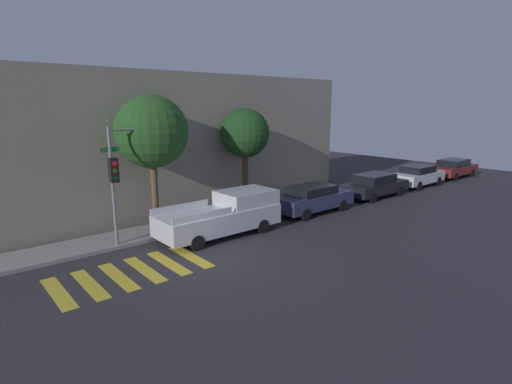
{
  "coord_description": "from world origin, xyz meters",
  "views": [
    {
      "loc": [
        -7.29,
        -11.18,
        5.39
      ],
      "look_at": [
        3.87,
        2.1,
        1.6
      ],
      "focal_mm": 28.0,
      "sensor_mm": 36.0,
      "label": 1
    }
  ],
  "objects_px": {
    "tree_midblock": "(245,134)",
    "sedan_far_end": "(418,175)",
    "sedan_near_corner": "(312,198)",
    "sedan_middle": "(375,185)",
    "traffic_light_pole": "(124,164)",
    "sedan_tail_of_row": "(454,168)",
    "tree_near_corner": "(152,132)",
    "pickup_truck": "(225,214)"
  },
  "relations": [
    {
      "from": "sedan_middle",
      "to": "tree_near_corner",
      "type": "xyz_separation_m",
      "value": [
        -12.99,
        2.27,
        3.56
      ]
    },
    {
      "from": "sedan_tail_of_row",
      "to": "tree_near_corner",
      "type": "height_order",
      "value": "tree_near_corner"
    },
    {
      "from": "pickup_truck",
      "to": "sedan_tail_of_row",
      "type": "bearing_deg",
      "value": -0.0
    },
    {
      "from": "tree_midblock",
      "to": "sedan_near_corner",
      "type": "bearing_deg",
      "value": -41.55
    },
    {
      "from": "sedan_middle",
      "to": "traffic_light_pole",
      "type": "bearing_deg",
      "value": 175.06
    },
    {
      "from": "traffic_light_pole",
      "to": "sedan_tail_of_row",
      "type": "height_order",
      "value": "traffic_light_pole"
    },
    {
      "from": "pickup_truck",
      "to": "sedan_tail_of_row",
      "type": "relative_size",
      "value": 1.16
    },
    {
      "from": "sedan_far_end",
      "to": "tree_near_corner",
      "type": "relative_size",
      "value": 0.72
    },
    {
      "from": "pickup_truck",
      "to": "sedan_middle",
      "type": "distance_m",
      "value": 10.95
    },
    {
      "from": "pickup_truck",
      "to": "sedan_near_corner",
      "type": "xyz_separation_m",
      "value": [
        5.47,
        -0.0,
        -0.13
      ]
    },
    {
      "from": "sedan_near_corner",
      "to": "sedan_far_end",
      "type": "height_order",
      "value": "sedan_far_end"
    },
    {
      "from": "pickup_truck",
      "to": "tree_near_corner",
      "type": "height_order",
      "value": "tree_near_corner"
    },
    {
      "from": "tree_near_corner",
      "to": "tree_midblock",
      "type": "distance_m",
      "value": 4.96
    },
    {
      "from": "sedan_near_corner",
      "to": "sedan_middle",
      "type": "distance_m",
      "value": 5.48
    },
    {
      "from": "sedan_near_corner",
      "to": "sedan_middle",
      "type": "xyz_separation_m",
      "value": [
        5.48,
        0.0,
        -0.02
      ]
    },
    {
      "from": "pickup_truck",
      "to": "sedan_near_corner",
      "type": "relative_size",
      "value": 1.18
    },
    {
      "from": "sedan_tail_of_row",
      "to": "tree_midblock",
      "type": "distance_m",
      "value": 18.82
    },
    {
      "from": "sedan_middle",
      "to": "sedan_tail_of_row",
      "type": "xyz_separation_m",
      "value": [
        10.36,
        -0.0,
        -0.01
      ]
    },
    {
      "from": "sedan_near_corner",
      "to": "tree_near_corner",
      "type": "relative_size",
      "value": 0.77
    },
    {
      "from": "sedan_near_corner",
      "to": "sedan_middle",
      "type": "height_order",
      "value": "sedan_near_corner"
    },
    {
      "from": "sedan_middle",
      "to": "tree_midblock",
      "type": "relative_size",
      "value": 0.86
    },
    {
      "from": "traffic_light_pole",
      "to": "pickup_truck",
      "type": "xyz_separation_m",
      "value": [
        3.71,
        -1.27,
        -2.33
      ]
    },
    {
      "from": "traffic_light_pole",
      "to": "sedan_tail_of_row",
      "type": "relative_size",
      "value": 1.01
    },
    {
      "from": "sedan_middle",
      "to": "sedan_far_end",
      "type": "xyz_separation_m",
      "value": [
        5.04,
        0.0,
        0.01
      ]
    },
    {
      "from": "traffic_light_pole",
      "to": "tree_midblock",
      "type": "relative_size",
      "value": 0.88
    },
    {
      "from": "sedan_far_end",
      "to": "tree_near_corner",
      "type": "xyz_separation_m",
      "value": [
        -18.03,
        2.27,
        3.55
      ]
    },
    {
      "from": "tree_near_corner",
      "to": "tree_midblock",
      "type": "bearing_deg",
      "value": 0.0
    },
    {
      "from": "sedan_near_corner",
      "to": "sedan_far_end",
      "type": "xyz_separation_m",
      "value": [
        10.52,
        0.0,
        -0.01
      ]
    },
    {
      "from": "sedan_far_end",
      "to": "sedan_near_corner",
      "type": "bearing_deg",
      "value": 180.0
    },
    {
      "from": "pickup_truck",
      "to": "sedan_near_corner",
      "type": "distance_m",
      "value": 5.47
    },
    {
      "from": "sedan_middle",
      "to": "tree_near_corner",
      "type": "height_order",
      "value": "tree_near_corner"
    },
    {
      "from": "traffic_light_pole",
      "to": "tree_midblock",
      "type": "bearing_deg",
      "value": 8.63
    },
    {
      "from": "pickup_truck",
      "to": "sedan_far_end",
      "type": "height_order",
      "value": "pickup_truck"
    },
    {
      "from": "sedan_near_corner",
      "to": "sedan_tail_of_row",
      "type": "bearing_deg",
      "value": -0.0
    },
    {
      "from": "traffic_light_pole",
      "to": "sedan_far_end",
      "type": "relative_size",
      "value": 1.1
    },
    {
      "from": "pickup_truck",
      "to": "sedan_far_end",
      "type": "distance_m",
      "value": 15.99
    },
    {
      "from": "tree_midblock",
      "to": "traffic_light_pole",
      "type": "bearing_deg",
      "value": -171.37
    },
    {
      "from": "tree_midblock",
      "to": "sedan_far_end",
      "type": "bearing_deg",
      "value": -9.85
    },
    {
      "from": "traffic_light_pole",
      "to": "tree_midblock",
      "type": "xyz_separation_m",
      "value": [
        6.62,
        1.0,
        0.78
      ]
    },
    {
      "from": "sedan_middle",
      "to": "tree_near_corner",
      "type": "distance_m",
      "value": 13.66
    },
    {
      "from": "pickup_truck",
      "to": "tree_midblock",
      "type": "distance_m",
      "value": 4.82
    },
    {
      "from": "sedan_tail_of_row",
      "to": "tree_near_corner",
      "type": "relative_size",
      "value": 0.78
    }
  ]
}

